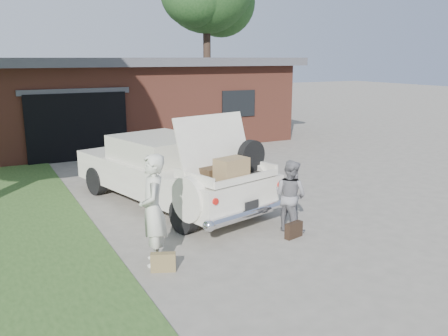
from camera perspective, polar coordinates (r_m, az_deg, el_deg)
name	(u,v)px	position (r m, az deg, el deg)	size (l,w,h in m)	color
ground	(238,228)	(9.52, 1.69, -7.20)	(90.00, 90.00, 0.00)	gray
house	(122,98)	(20.04, -12.19, 8.19)	(12.80, 7.80, 3.30)	brown
sedan	(170,170)	(10.91, -6.51, -0.28)	(3.32, 5.72, 2.19)	silver
woman_left	(153,210)	(7.73, -8.54, -5.03)	(0.67, 0.44, 1.83)	beige
woman_right	(290,196)	(9.27, 7.98, -3.30)	(0.68, 0.53, 1.41)	slate
suitcase_left	(163,262)	(7.70, -7.33, -11.17)	(0.40, 0.13, 0.31)	olive
suitcase_right	(294,230)	(9.06, 8.38, -7.39)	(0.39, 0.12, 0.30)	black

